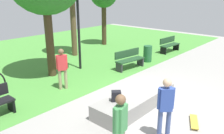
{
  "coord_description": "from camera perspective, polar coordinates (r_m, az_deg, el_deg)",
  "views": [
    {
      "loc": [
        -6.51,
        -4.04,
        3.63
      ],
      "look_at": [
        -0.92,
        0.94,
        1.17
      ],
      "focal_mm": 37.0,
      "sensor_mm": 36.0,
      "label": 1
    }
  ],
  "objects": [
    {
      "name": "ground_plane",
      "position": [
        8.48,
        8.95,
        -7.37
      ],
      "size": [
        28.0,
        28.0,
        0.0
      ],
      "primitive_type": "plane",
      "color": "gray"
    },
    {
      "name": "grass_lawn",
      "position": [
        14.09,
        -19.09,
        2.27
      ],
      "size": [
        26.6,
        12.18,
        0.01
      ],
      "primitive_type": "cube",
      "color": "#478C38",
      "rests_on": "ground_plane"
    },
    {
      "name": "concrete_ledge",
      "position": [
        7.64,
        5.84,
        -8.21
      ],
      "size": [
        3.19,
        1.05,
        0.48
      ],
      "primitive_type": "cube",
      "color": "gray",
      "rests_on": "ground_plane"
    },
    {
      "name": "backpack_on_ledge",
      "position": [
        6.97,
        1.05,
        -7.19
      ],
      "size": [
        0.34,
        0.34,
        0.32
      ],
      "primitive_type": "cube",
      "rotation": [
        0.0,
        0.0,
        2.36
      ],
      "color": "black",
      "rests_on": "concrete_ledge"
    },
    {
      "name": "skater_performing_trick",
      "position": [
        4.99,
        2.05,
        -14.08
      ],
      "size": [
        0.42,
        0.27,
        1.66
      ],
      "color": "tan",
      "rests_on": "ground_plane"
    },
    {
      "name": "skater_watching",
      "position": [
        5.94,
        13.08,
        -9.01
      ],
      "size": [
        0.37,
        0.37,
        1.65
      ],
      "color": "#3F5184",
      "rests_on": "ground_plane"
    },
    {
      "name": "skateboard_by_ledge",
      "position": [
        7.21,
        19.63,
        -12.59
      ],
      "size": [
        0.81,
        0.54,
        0.08
      ],
      "color": "gold",
      "rests_on": "ground_plane"
    },
    {
      "name": "park_bench_near_lamppost",
      "position": [
        11.32,
        4.28,
        2.0
      ],
      "size": [
        1.65,
        0.67,
        0.91
      ],
      "color": "#1E4223",
      "rests_on": "ground_plane"
    },
    {
      "name": "park_bench_far_right",
      "position": [
        14.89,
        13.95,
        5.46
      ],
      "size": [
        1.63,
        0.57,
        0.91
      ],
      "color": "#1E4223",
      "rests_on": "ground_plane"
    },
    {
      "name": "lamp_post",
      "position": [
        10.94,
        -8.47,
        14.11
      ],
      "size": [
        0.28,
        0.28,
        4.83
      ],
      "color": "black",
      "rests_on": "ground_plane"
    },
    {
      "name": "trash_bin",
      "position": [
        12.56,
        8.79,
        3.26
      ],
      "size": [
        0.45,
        0.45,
        0.87
      ],
      "primitive_type": "cylinder",
      "color": "#1E592D",
      "rests_on": "ground_plane"
    },
    {
      "name": "pedestrian_with_backpack",
      "position": [
        8.96,
        -12.28,
        0.43
      ],
      "size": [
        0.43,
        0.44,
        1.61
      ],
      "color": "tan",
      "rests_on": "ground_plane"
    }
  ]
}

